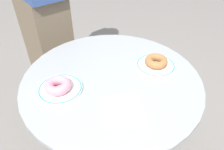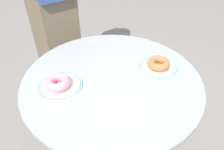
{
  "view_description": "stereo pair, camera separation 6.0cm",
  "coord_description": "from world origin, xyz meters",
  "views": [
    {
      "loc": [
        -0.23,
        -0.68,
        1.32
      ],
      "look_at": [
        -0.0,
        -0.01,
        0.74
      ],
      "focal_mm": 33.79,
      "sensor_mm": 36.0,
      "label": 1
    },
    {
      "loc": [
        -0.17,
        -0.7,
        1.32
      ],
      "look_at": [
        -0.0,
        -0.01,
        0.74
      ],
      "focal_mm": 33.79,
      "sensor_mm": 36.0,
      "label": 2
    }
  ],
  "objects": [
    {
      "name": "donut_pink_frosted",
      "position": [
        -0.23,
        -0.01,
        0.75
      ],
      "size": [
        0.14,
        0.14,
        0.04
      ],
      "primitive_type": "torus",
      "rotation": [
        0.0,
        0.0,
        0.34
      ],
      "color": "pink",
      "rests_on": "plate_left"
    },
    {
      "name": "donut_cinnamon",
      "position": [
        0.23,
        0.01,
        0.74
      ],
      "size": [
        0.12,
        0.12,
        0.04
      ],
      "primitive_type": "torus",
      "rotation": [
        0.0,
        0.0,
        4.56
      ],
      "color": "#A36B3D",
      "rests_on": "plate_right"
    },
    {
      "name": "plate_right",
      "position": [
        0.23,
        0.01,
        0.72
      ],
      "size": [
        0.18,
        0.18,
        0.01
      ],
      "color": "white",
      "rests_on": "cafe_table"
    },
    {
      "name": "plate_left",
      "position": [
        -0.23,
        -0.01,
        0.72
      ],
      "size": [
        0.18,
        0.18,
        0.01
      ],
      "color": "white",
      "rests_on": "cafe_table"
    },
    {
      "name": "cafe_table",
      "position": [
        0.0,
        0.0,
        0.5
      ],
      "size": [
        0.8,
        0.8,
        0.71
      ],
      "color": "#999EA3",
      "rests_on": "ground"
    },
    {
      "name": "person_figure",
      "position": [
        -0.24,
        0.64,
        0.87
      ],
      "size": [
        0.35,
        0.46,
        1.75
      ],
      "color": "brown",
      "rests_on": "ground"
    },
    {
      "name": "paper_napkin",
      "position": [
        -0.02,
        -0.19,
        0.72
      ],
      "size": [
        0.16,
        0.16,
        0.01
      ],
      "primitive_type": "cube",
      "rotation": [
        0.0,
        0.0,
        -0.2
      ],
      "color": "white",
      "rests_on": "cafe_table"
    }
  ]
}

